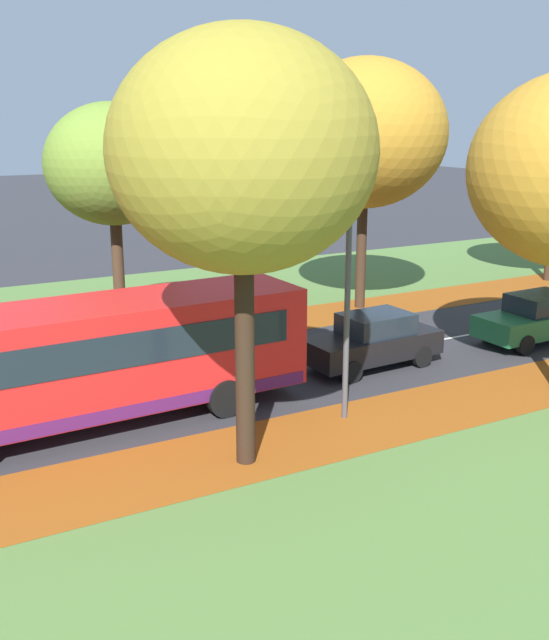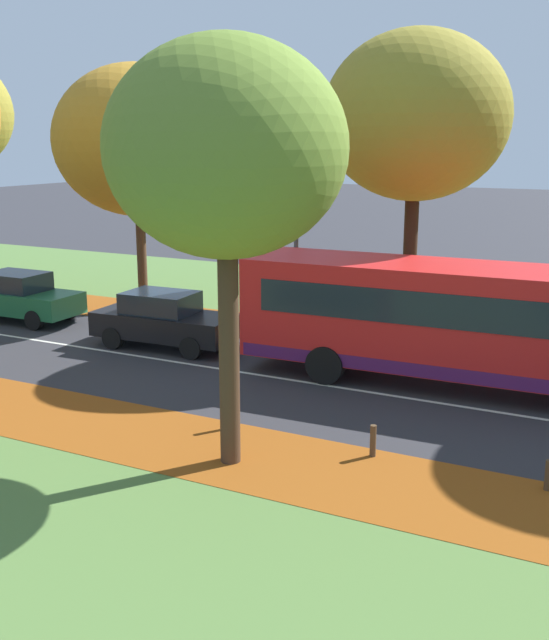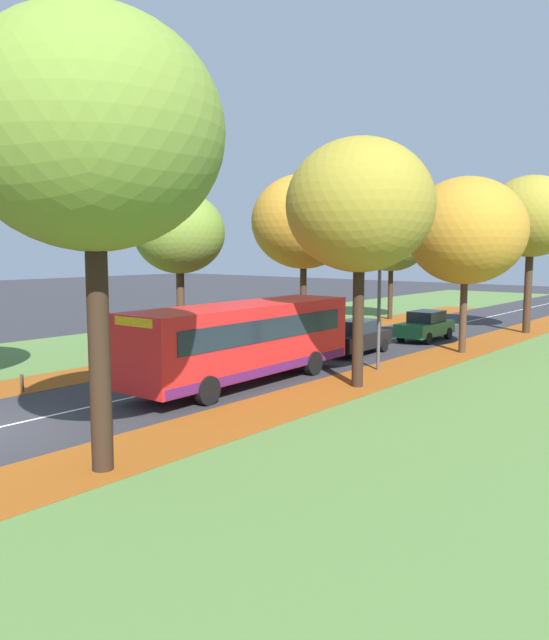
{
  "view_description": "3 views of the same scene",
  "coord_description": "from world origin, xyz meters",
  "px_view_note": "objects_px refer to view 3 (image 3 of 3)",
  "views": [
    {
      "loc": [
        18.29,
        5.11,
        7.23
      ],
      "look_at": [
        1.58,
        14.23,
        2.01
      ],
      "focal_mm": 42.0,
      "sensor_mm": 36.0,
      "label": 1
    },
    {
      "loc": [
        -16.25,
        5.42,
        5.91
      ],
      "look_at": [
        -0.61,
        13.29,
        1.67
      ],
      "focal_mm": 42.0,
      "sensor_mm": 36.0,
      "label": 2
    },
    {
      "loc": [
        16.94,
        -7.53,
        5.02
      ],
      "look_at": [
        2.03,
        10.51,
        2.34
      ],
      "focal_mm": 35.0,
      "sensor_mm": 36.0,
      "label": 3
    }
  ],
  "objects_px": {
    "tree_right_nearest": "(92,133)",
    "tree_right_mid": "(466,231)",
    "tree_left_mid": "(304,222)",
    "car_green_following": "(425,326)",
    "tree_right_far": "(531,217)",
    "bollard_fourth": "(100,371)",
    "bollard_fifth": "(163,359)",
    "car_black_lead": "(357,337)",
    "tree_left_near": "(179,233)",
    "bollard_sixth": "(215,349)",
    "streetlamp_right": "(373,280)",
    "bus": "(243,338)",
    "tree_left_far": "(392,236)",
    "tree_right_near": "(360,206)",
    "bollard_third": "(22,383)"
  },
  "relations": [
    {
      "from": "tree_left_mid",
      "to": "car_black_lead",
      "type": "xyz_separation_m",
      "value": [
        6.08,
        -3.81,
        -5.75
      ]
    },
    {
      "from": "tree_left_mid",
      "to": "bus",
      "type": "distance_m",
      "value": 14.54
    },
    {
      "from": "streetlamp_right",
      "to": "bollard_sixth",
      "type": "bearing_deg",
      "value": -164.61
    },
    {
      "from": "tree_right_far",
      "to": "car_black_lead",
      "type": "height_order",
      "value": "tree_right_far"
    },
    {
      "from": "car_green_following",
      "to": "tree_right_far",
      "type": "bearing_deg",
      "value": 63.64
    },
    {
      "from": "tree_right_near",
      "to": "car_green_following",
      "type": "relative_size",
      "value": 2.11
    },
    {
      "from": "tree_right_far",
      "to": "car_black_lead",
      "type": "xyz_separation_m",
      "value": [
        -3.84,
        -12.87,
        -6.07
      ]
    },
    {
      "from": "bollard_sixth",
      "to": "bollard_fourth",
      "type": "bearing_deg",
      "value": -89.53
    },
    {
      "from": "tree_left_mid",
      "to": "bollard_sixth",
      "type": "height_order",
      "value": "tree_left_mid"
    },
    {
      "from": "tree_left_far",
      "to": "bus",
      "type": "xyz_separation_m",
      "value": [
        6.35,
        -22.46,
        -4.18
      ]
    },
    {
      "from": "streetlamp_right",
      "to": "bus",
      "type": "distance_m",
      "value": 6.24
    },
    {
      "from": "tree_left_near",
      "to": "tree_right_nearest",
      "type": "relative_size",
      "value": 0.76
    },
    {
      "from": "bollard_fifth",
      "to": "bollard_sixth",
      "type": "height_order",
      "value": "bollard_sixth"
    },
    {
      "from": "tree_right_mid",
      "to": "tree_left_far",
      "type": "bearing_deg",
      "value": 132.93
    },
    {
      "from": "bollard_fifth",
      "to": "car_green_following",
      "type": "height_order",
      "value": "car_green_following"
    },
    {
      "from": "tree_left_near",
      "to": "tree_left_far",
      "type": "bearing_deg",
      "value": 89.97
    },
    {
      "from": "tree_left_far",
      "to": "car_green_following",
      "type": "relative_size",
      "value": 1.98
    },
    {
      "from": "tree_right_mid",
      "to": "car_green_following",
      "type": "xyz_separation_m",
      "value": [
        -3.24,
        2.67,
        -5.05
      ]
    },
    {
      "from": "bollard_third",
      "to": "car_black_lead",
      "type": "bearing_deg",
      "value": 71.79
    },
    {
      "from": "bollard_third",
      "to": "car_black_lead",
      "type": "xyz_separation_m",
      "value": [
        4.73,
        14.39,
        0.5
      ]
    },
    {
      "from": "tree_left_near",
      "to": "tree_right_nearest",
      "type": "distance_m",
      "value": 15.38
    },
    {
      "from": "bollard_fourth",
      "to": "bus",
      "type": "bearing_deg",
      "value": 30.22
    },
    {
      "from": "tree_left_far",
      "to": "car_black_lead",
      "type": "xyz_separation_m",
      "value": [
        6.07,
        -14.13,
        -5.07
      ]
    },
    {
      "from": "tree_left_near",
      "to": "bollard_third",
      "type": "height_order",
      "value": "tree_left_near"
    },
    {
      "from": "tree_left_mid",
      "to": "tree_right_mid",
      "type": "distance_m",
      "value": 9.88
    },
    {
      "from": "streetlamp_right",
      "to": "car_black_lead",
      "type": "height_order",
      "value": "streetlamp_right"
    },
    {
      "from": "bollard_third",
      "to": "car_green_following",
      "type": "xyz_separation_m",
      "value": [
        5.27,
        20.6,
        0.5
      ]
    },
    {
      "from": "tree_right_nearest",
      "to": "tree_right_mid",
      "type": "bearing_deg",
      "value": 90.64
    },
    {
      "from": "tree_left_near",
      "to": "tree_left_mid",
      "type": "xyz_separation_m",
      "value": [
        0.01,
        9.53,
        0.83
      ]
    },
    {
      "from": "bollard_sixth",
      "to": "tree_left_far",
      "type": "bearing_deg",
      "value": 94.07
    },
    {
      "from": "bollard_fifth",
      "to": "tree_left_far",
      "type": "bearing_deg",
      "value": 93.6
    },
    {
      "from": "tree_right_nearest",
      "to": "bollard_fifth",
      "type": "relative_size",
      "value": 15.87
    },
    {
      "from": "bollard_fifth",
      "to": "tree_left_near",
      "type": "bearing_deg",
      "value": 121.17
    },
    {
      "from": "bollard_fifth",
      "to": "car_black_lead",
      "type": "distance_m",
      "value": 9.32
    },
    {
      "from": "tree_left_far",
      "to": "car_green_following",
      "type": "xyz_separation_m",
      "value": [
        6.61,
        -7.92,
        -5.07
      ]
    },
    {
      "from": "streetlamp_right",
      "to": "bollard_fourth",
      "type": "bearing_deg",
      "value": -130.76
    },
    {
      "from": "tree_right_near",
      "to": "car_black_lead",
      "type": "distance_m",
      "value": 9.21
    },
    {
      "from": "tree_right_near",
      "to": "car_green_following",
      "type": "bearing_deg",
      "value": 105.1
    },
    {
      "from": "bollard_fourth",
      "to": "bus",
      "type": "relative_size",
      "value": 0.05
    },
    {
      "from": "tree_right_mid",
      "to": "car_black_lead",
      "type": "bearing_deg",
      "value": -136.82
    },
    {
      "from": "tree_right_far",
      "to": "streetlamp_right",
      "type": "height_order",
      "value": "tree_right_far"
    },
    {
      "from": "tree_left_far",
      "to": "car_green_following",
      "type": "bearing_deg",
      "value": -50.14
    },
    {
      "from": "bollard_fifth",
      "to": "car_black_lead",
      "type": "bearing_deg",
      "value": 59.82
    },
    {
      "from": "bollard_fourth",
      "to": "bollard_sixth",
      "type": "relative_size",
      "value": 0.83
    },
    {
      "from": "tree_right_near",
      "to": "bollard_fourth",
      "type": "relative_size",
      "value": 15.96
    },
    {
      "from": "car_black_lead",
      "to": "tree_right_near",
      "type": "bearing_deg",
      "value": -57.68
    },
    {
      "from": "tree_left_near",
      "to": "bus",
      "type": "xyz_separation_m",
      "value": [
        6.36,
        -2.61,
        -4.03
      ]
    },
    {
      "from": "bollard_fourth",
      "to": "car_black_lead",
      "type": "relative_size",
      "value": 0.13
    },
    {
      "from": "tree_right_nearest",
      "to": "bollard_fourth",
      "type": "distance_m",
      "value": 12.77
    },
    {
      "from": "bollard_fourth",
      "to": "car_black_lead",
      "type": "distance_m",
      "value": 12.16
    }
  ]
}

